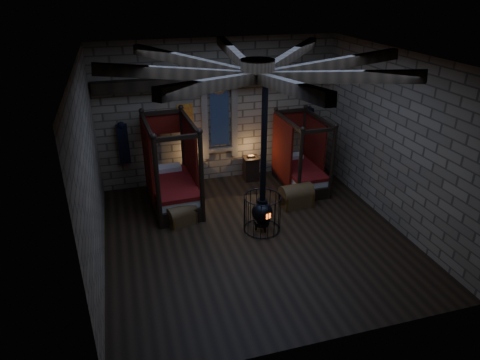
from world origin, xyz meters
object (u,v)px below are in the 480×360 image
object	(u,v)px
bed_left	(173,185)
trunk_left	(181,215)
trunk_right	(296,196)
stove	(262,209)
bed_right	(300,169)

from	to	relation	value
bed_left	trunk_left	xyz separation A→B (m)	(0.04, -1.09, -0.35)
trunk_left	trunk_right	xyz separation A→B (m)	(3.15, 0.08, 0.05)
bed_left	stove	world-z (taller)	stove
bed_right	trunk_right	bearing A→B (deg)	-117.49
bed_left	trunk_left	distance (m)	1.15
bed_right	stove	bearing A→B (deg)	-132.47
bed_right	trunk_right	xyz separation A→B (m)	(-0.59, -1.15, -0.24)
bed_left	trunk_right	size ratio (longest dim) A/B	2.59
trunk_right	bed_right	bearing A→B (deg)	57.41
bed_right	stove	size ratio (longest dim) A/B	0.52
trunk_left	bed_right	bearing A→B (deg)	-2.30
trunk_left	trunk_right	bearing A→B (deg)	-19.09
bed_right	stove	world-z (taller)	stove
trunk_left	stove	distance (m)	2.07
bed_left	bed_right	distance (m)	3.78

